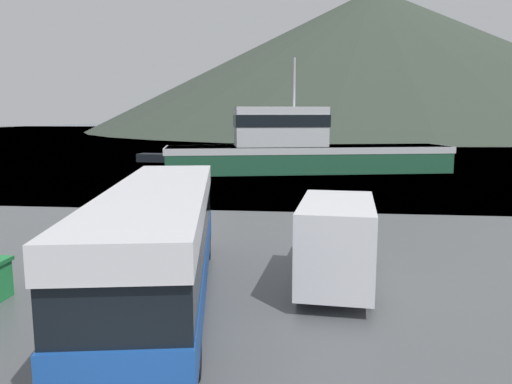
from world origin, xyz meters
name	(u,v)px	position (x,y,z in m)	size (l,w,h in m)	color
water_surface	(302,132)	(0.00, 140.10, 0.00)	(240.00, 240.00, 0.00)	slate
hill_backdrop	(373,60)	(22.14, 164.40, 22.35)	(180.15, 180.15, 44.69)	#333D33
tour_bus	(159,238)	(-1.63, 7.37, 1.74)	(4.37, 11.56, 3.06)	#194799
delivery_van	(337,240)	(3.07, 9.23, 1.34)	(2.45, 5.96, 2.56)	silver
fishing_boat	(301,149)	(1.47, 38.23, 2.00)	(24.86, 9.99, 9.66)	#1E5138
small_boat	(165,158)	(-12.91, 46.00, 0.42)	(5.85, 2.42, 0.84)	black
mooring_bollard	(124,202)	(-7.14, 19.16, 0.50)	(0.43, 0.43, 0.93)	#4C4C51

